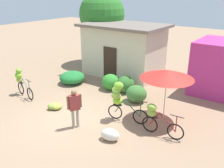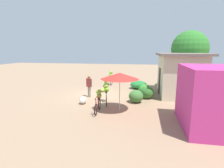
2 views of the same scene
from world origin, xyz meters
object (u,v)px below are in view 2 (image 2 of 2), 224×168
Objects in this scene: banana_pile_on_ground at (103,90)px; shop_pink at (217,98)px; tree_behind_building at (190,49)px; bicycle_center_loaded at (98,99)px; building_low at (179,74)px; bicycle_near_pile at (106,88)px; market_umbrella at (120,76)px; person_vendor at (89,84)px; bicycle_leftmost at (110,77)px; produce_sack at (83,100)px.

shop_pink is at bearing 47.82° from banana_pile_on_ground.
bicycle_center_loaded is at bearing -40.56° from tree_behind_building.
building_low is 2.96× the size of bicycle_near_pile.
bicycle_near_pile is (-1.47, -1.09, -1.02)m from market_umbrella.
banana_pile_on_ground is at bearing -68.60° from tree_behind_building.
bicycle_near_pile is at bearing 54.62° from person_vendor.
bicycle_leftmost is at bearing -164.97° from market_umbrella.
tree_behind_building is (-8.62, 0.74, 2.13)m from shop_pink.
bicycle_center_loaded is at bearing 50.00° from produce_sack.
bicycle_near_pile is 3.17m from banana_pile_on_ground.
shop_pink is at bearing -4.89° from tree_behind_building.
tree_behind_building is at bearing 121.05° from person_vendor.
building_low is at bearing 119.59° from produce_sack.
tree_behind_building is 9.38m from person_vendor.
market_umbrella reaches higher than produce_sack.
building_low is at bearing 91.90° from banana_pile_on_ground.
building_low is 6.34m from bicycle_leftmost.
person_vendor reaches higher than bicycle_leftmost.
shop_pink is 1.98× the size of bicycle_center_loaded.
bicycle_center_loaded reaches higher than produce_sack.
market_umbrella is (-1.43, -4.42, 0.64)m from shop_pink.
bicycle_leftmost is (-8.39, -6.29, -0.54)m from shop_pink.
tree_behind_building reaches higher than banana_pile_on_ground.
person_vendor is at bearing -152.69° from bicycle_center_loaded.
building_low is 6.07m from market_umbrella.
building_low reaches higher than shop_pink.
market_umbrella is at bearing 36.47° from bicycle_near_pile.
tree_behind_building reaches higher than bicycle_near_pile.
produce_sack is at bearing -110.12° from market_umbrella.
banana_pile_on_ground is at bearing -169.78° from bicycle_center_loaded.
produce_sack is 1.78m from person_vendor.
market_umbrella is 1.34× the size of bicycle_center_loaded.
bicycle_center_loaded is at bearing -80.25° from market_umbrella.
shop_pink is at bearing 71.29° from produce_sack.
produce_sack is (3.47, -0.50, 0.08)m from banana_pile_on_ground.
bicycle_leftmost reaches higher than produce_sack.
produce_sack is (-1.12, -1.33, -0.47)m from bicycle_center_loaded.
person_vendor is (-3.96, -7.00, -0.39)m from shop_pink.
building_low is 6.04m from shop_pink.
person_vendor is (-2.53, -2.58, -1.03)m from market_umbrella.
shop_pink reaches higher than person_vendor.
tree_behind_building is 8.38m from banana_pile_on_ground.
tree_behind_building is at bearing 91.92° from bicycle_leftmost.
bicycle_near_pile is at bearing 111.58° from produce_sack.
shop_pink reaches higher than bicycle_leftmost.
person_vendor reaches higher than banana_pile_on_ground.
bicycle_near_pile is 1.07× the size of person_vendor.
shop_pink is at bearing 72.11° from market_umbrella.
bicycle_leftmost is 0.99× the size of bicycle_center_loaded.
tree_behind_building is at bearing 129.34° from produce_sack.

